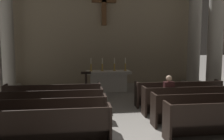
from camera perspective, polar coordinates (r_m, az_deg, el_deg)
pew_left_row_1 at (r=5.53m, az=-17.92°, el=-13.48°), size 3.29×0.50×0.95m
pew_left_row_2 at (r=6.48m, az=-16.30°, el=-10.45°), size 3.29×0.50×0.95m
pew_left_row_3 at (r=7.46m, az=-15.11°, el=-8.19°), size 3.29×0.50×0.95m
pew_left_row_4 at (r=8.44m, az=-14.22°, el=-6.46°), size 3.29×0.50×0.95m
pew_right_row_2 at (r=7.36m, az=22.48°, el=-8.65°), size 3.29×0.50×0.95m
pew_right_row_3 at (r=8.23m, az=18.91°, el=-6.93°), size 3.29×0.50×0.95m
pew_right_row_4 at (r=9.13m, az=16.06°, el=-5.53°), size 3.29×0.50×0.95m
column_right_third at (r=12.26m, az=24.24°, el=10.53°), size 1.05×1.05×6.82m
column_left_fourth at (r=13.11m, az=-24.59°, el=10.21°), size 1.05×1.05×6.82m
column_right_fourth at (r=14.10m, az=19.67°, el=10.12°), size 1.05×1.05×6.82m
altar at (r=11.48m, az=-0.91°, el=-2.57°), size 2.20×0.90×1.01m
candlestick_outer_left at (r=11.33m, az=-5.19°, el=0.75°), size 0.16×0.16×0.64m
candlestick_inner_left at (r=11.36m, az=-2.42°, el=0.79°), size 0.16×0.16×0.64m
candlestick_inner_right at (r=11.43m, az=0.58°, el=0.83°), size 0.16×0.16×0.64m
candlestick_outer_right at (r=11.52m, az=3.29°, el=0.86°), size 0.16×0.16×0.64m
apse_with_cross at (r=13.75m, az=-2.10°, el=13.63°), size 11.26×0.51×8.09m
lectern at (r=10.22m, az=-6.39°, el=-3.65°), size 0.44×0.36×1.15m
lone_worshipper at (r=7.89m, az=13.53°, el=-5.73°), size 0.32×0.43×1.32m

